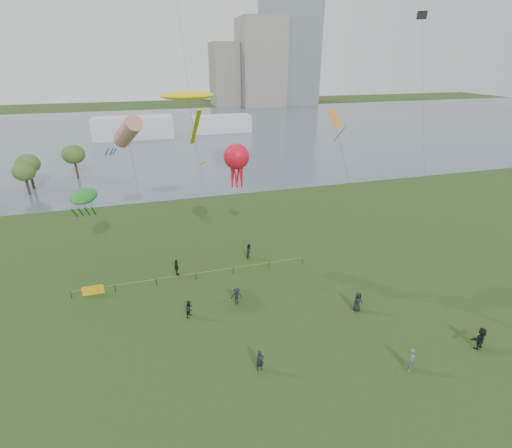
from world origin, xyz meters
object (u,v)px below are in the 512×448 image
object	(u,v)px
kite_flyer	(412,360)
kite_octopus	(236,157)
kite_stingray	(188,96)
fence	(135,284)

from	to	relation	value
kite_flyer	kite_octopus	world-z (taller)	kite_octopus
kite_flyer	kite_stingray	bearing A→B (deg)	82.56
fence	kite_stingray	distance (m)	19.12
kite_flyer	kite_stingray	xyz separation A→B (m)	(-12.70, 20.81, 16.90)
fence	kite_stingray	world-z (taller)	kite_stingray
fence	kite_octopus	world-z (taller)	kite_octopus
fence	kite_flyer	distance (m)	25.87
kite_stingray	kite_octopus	distance (m)	7.58
kite_stingray	kite_octopus	size ratio (longest dim) A/B	1.31
fence	kite_flyer	world-z (taller)	kite_flyer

